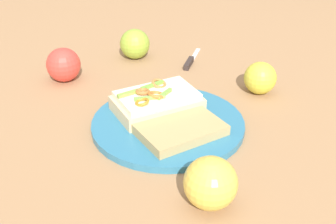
{
  "coord_description": "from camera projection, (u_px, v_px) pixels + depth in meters",
  "views": [
    {
      "loc": [
        0.67,
        0.28,
        0.46
      ],
      "look_at": [
        0.0,
        0.0,
        0.03
      ],
      "focal_mm": 49.4,
      "sensor_mm": 36.0,
      "label": 1
    }
  ],
  "objects": [
    {
      "name": "apple_2",
      "position": [
        211.0,
        183.0,
        0.66
      ],
      "size": [
        0.1,
        0.1,
        0.08
      ],
      "primitive_type": "sphere",
      "rotation": [
        0.0,
        0.0,
        1.9
      ],
      "color": "gold",
      "rests_on": "ground_plane"
    },
    {
      "name": "sandwich",
      "position": [
        157.0,
        102.0,
        0.88
      ],
      "size": [
        0.19,
        0.18,
        0.05
      ],
      "rotation": [
        0.0,
        0.0,
        2.45
      ],
      "color": "#D5BC8B",
      "rests_on": "plate"
    },
    {
      "name": "apple_3",
      "position": [
        63.0,
        65.0,
        1.02
      ],
      "size": [
        0.1,
        0.1,
        0.08
      ],
      "primitive_type": "sphere",
      "rotation": [
        0.0,
        0.0,
        5.32
      ],
      "color": "red",
      "rests_on": "ground_plane"
    },
    {
      "name": "ground_plane",
      "position": [
        168.0,
        127.0,
        0.86
      ],
      "size": [
        2.0,
        2.0,
        0.0
      ],
      "primitive_type": "plane",
      "color": "#99714C",
      "rests_on": "ground"
    },
    {
      "name": "apple_1",
      "position": [
        260.0,
        78.0,
        0.97
      ],
      "size": [
        0.09,
        0.09,
        0.07
      ],
      "primitive_type": "sphere",
      "rotation": [
        0.0,
        0.0,
        5.21
      ],
      "color": "gold",
      "rests_on": "ground_plane"
    },
    {
      "name": "knife",
      "position": [
        191.0,
        61.0,
        1.11
      ],
      "size": [
        0.14,
        0.03,
        0.01
      ],
      "rotation": [
        0.0,
        0.0,
        3.27
      ],
      "color": "silver",
      "rests_on": "ground_plane"
    },
    {
      "name": "bread_slice_side",
      "position": [
        180.0,
        129.0,
        0.82
      ],
      "size": [
        0.18,
        0.17,
        0.02
      ],
      "primitive_type": "cube",
      "rotation": [
        0.0,
        0.0,
        2.52
      ],
      "color": "tan",
      "rests_on": "plate"
    },
    {
      "name": "apple_0",
      "position": [
        135.0,
        44.0,
        1.12
      ],
      "size": [
        0.08,
        0.08,
        0.07
      ],
      "primitive_type": "sphere",
      "rotation": [
        0.0,
        0.0,
        1.54
      ],
      "color": "#8DAD35",
      "rests_on": "ground_plane"
    },
    {
      "name": "plate",
      "position": [
        168.0,
        124.0,
        0.86
      ],
      "size": [
        0.28,
        0.28,
        0.01
      ],
      "primitive_type": "cylinder",
      "color": "teal",
      "rests_on": "ground_plane"
    }
  ]
}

